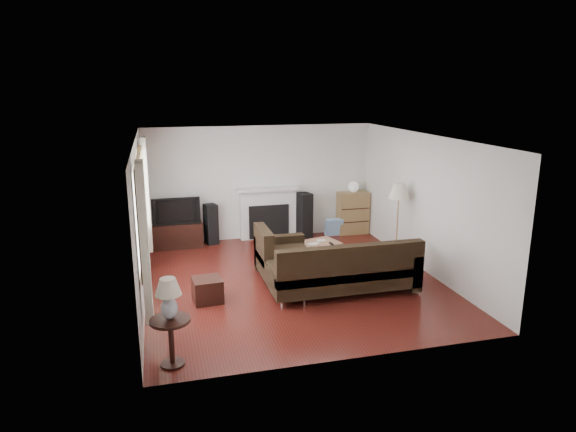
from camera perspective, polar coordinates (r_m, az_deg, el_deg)
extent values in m
cube|color=#531812|center=(9.10, 0.48, -7.18)|extent=(5.10, 5.60, 0.04)
cube|color=white|center=(8.50, 0.51, 8.68)|extent=(5.10, 5.60, 0.04)
cube|color=white|center=(11.34, -3.11, 3.72)|extent=(5.00, 0.04, 2.50)
cube|color=white|center=(6.21, 7.10, -5.45)|extent=(5.00, 0.04, 2.50)
cube|color=white|center=(8.44, -16.13, -0.56)|extent=(0.04, 5.50, 2.50)
cube|color=white|center=(9.66, 14.98, 1.36)|extent=(0.04, 5.50, 2.50)
cube|color=brown|center=(8.18, -15.95, 1.14)|extent=(0.12, 2.74, 1.54)
cube|color=beige|center=(6.74, -15.65, -2.94)|extent=(0.10, 0.35, 2.10)
cube|color=beige|center=(9.69, -15.45, 2.29)|extent=(0.10, 0.35, 2.10)
cube|color=white|center=(11.41, -2.22, 0.33)|extent=(1.40, 0.26, 1.15)
cube|color=black|center=(11.10, -12.20, -2.07)|extent=(1.05, 0.47, 0.52)
imported|color=black|center=(10.96, -12.35, 0.66)|extent=(0.98, 0.13, 0.57)
cube|color=black|center=(11.16, -8.54, -0.89)|extent=(0.30, 0.34, 0.87)
cube|color=black|center=(11.50, 1.79, 0.09)|extent=(0.35, 0.40, 1.01)
cube|color=olive|center=(11.89, 7.20, 0.35)|extent=(0.70, 0.33, 0.97)
sphere|color=white|center=(11.76, 7.30, 3.23)|extent=(0.25, 0.25, 0.25)
cube|color=black|center=(8.53, 6.10, -5.69)|extent=(2.65, 1.94, 0.86)
cube|color=#A1694D|center=(9.89, 2.72, -4.15)|extent=(1.15, 0.82, 0.41)
cube|color=black|center=(8.31, -8.94, -8.11)|extent=(0.48, 0.48, 0.38)
cube|color=#B98240|center=(10.06, 12.05, -0.75)|extent=(0.46, 0.46, 1.55)
cube|color=black|center=(6.59, -12.82, -13.49)|extent=(0.49, 0.49, 0.61)
cube|color=silver|center=(6.35, -13.11, -8.98)|extent=(0.32, 0.32, 0.51)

